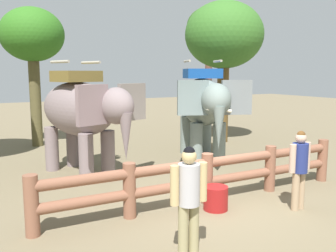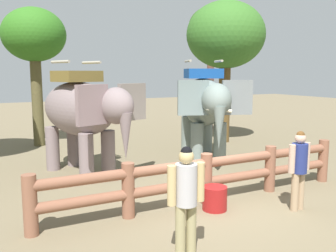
{
  "view_description": "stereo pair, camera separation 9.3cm",
  "coord_description": "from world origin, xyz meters",
  "px_view_note": "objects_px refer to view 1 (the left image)",
  "views": [
    {
      "loc": [
        -4.15,
        -6.08,
        2.7
      ],
      "look_at": [
        0.0,
        1.83,
        1.4
      ],
      "focal_mm": 39.22,
      "sensor_mm": 36.0,
      "label": 1
    },
    {
      "loc": [
        -4.07,
        -6.12,
        2.7
      ],
      "look_at": [
        0.0,
        1.83,
        1.4
      ],
      "focal_mm": 39.22,
      "sensor_mm": 36.0,
      "label": 2
    }
  ],
  "objects_px": {
    "tourist_woman_in_black": "(189,194)",
    "tree_back_center": "(209,29)",
    "tourist_man_in_blue": "(300,164)",
    "tree_far_right": "(224,37)",
    "elephant_near_left": "(83,112)",
    "tree_far_left": "(32,38)",
    "feed_bucket": "(216,198)",
    "elephant_center": "(204,104)",
    "log_fence": "(207,175)"
  },
  "relations": [
    {
      "from": "tourist_man_in_blue",
      "to": "log_fence",
      "type": "bearing_deg",
      "value": 140.2
    },
    {
      "from": "tourist_woman_in_black",
      "to": "tree_far_right",
      "type": "distance_m",
      "value": 9.87
    },
    {
      "from": "tree_far_left",
      "to": "feed_bucket",
      "type": "relative_size",
      "value": 10.31
    },
    {
      "from": "log_fence",
      "to": "tree_far_right",
      "type": "bearing_deg",
      "value": 51.48
    },
    {
      "from": "tree_far_left",
      "to": "elephant_near_left",
      "type": "bearing_deg",
      "value": -83.87
    },
    {
      "from": "elephant_center",
      "to": "tourist_woman_in_black",
      "type": "relative_size",
      "value": 2.22
    },
    {
      "from": "tourist_woman_in_black",
      "to": "tourist_man_in_blue",
      "type": "distance_m",
      "value": 2.97
    },
    {
      "from": "tourist_woman_in_black",
      "to": "tree_far_left",
      "type": "xyz_separation_m",
      "value": [
        -0.7,
        9.79,
        2.98
      ]
    },
    {
      "from": "elephant_center",
      "to": "feed_bucket",
      "type": "height_order",
      "value": "elephant_center"
    },
    {
      "from": "log_fence",
      "to": "elephant_center",
      "type": "bearing_deg",
      "value": 58.13
    },
    {
      "from": "elephant_near_left",
      "to": "elephant_center",
      "type": "relative_size",
      "value": 0.98
    },
    {
      "from": "log_fence",
      "to": "elephant_near_left",
      "type": "bearing_deg",
      "value": 117.31
    },
    {
      "from": "log_fence",
      "to": "tree_far_right",
      "type": "distance_m",
      "value": 7.85
    },
    {
      "from": "tree_far_left",
      "to": "tree_far_right",
      "type": "bearing_deg",
      "value": -20.79
    },
    {
      "from": "elephant_near_left",
      "to": "elephant_center",
      "type": "bearing_deg",
      "value": -0.71
    },
    {
      "from": "tourist_woman_in_black",
      "to": "log_fence",
      "type": "bearing_deg",
      "value": 49.61
    },
    {
      "from": "log_fence",
      "to": "elephant_center",
      "type": "distance_m",
      "value": 4.0
    },
    {
      "from": "elephant_center",
      "to": "tourist_man_in_blue",
      "type": "distance_m",
      "value": 4.54
    },
    {
      "from": "elephant_center",
      "to": "tree_back_center",
      "type": "distance_m",
      "value": 7.3
    },
    {
      "from": "elephant_center",
      "to": "tourist_man_in_blue",
      "type": "height_order",
      "value": "elephant_center"
    },
    {
      "from": "elephant_center",
      "to": "tourist_man_in_blue",
      "type": "relative_size",
      "value": 2.32
    },
    {
      "from": "log_fence",
      "to": "tree_far_right",
      "type": "height_order",
      "value": "tree_far_right"
    },
    {
      "from": "tourist_man_in_blue",
      "to": "tree_back_center",
      "type": "relative_size",
      "value": 0.27
    },
    {
      "from": "tree_far_left",
      "to": "log_fence",
      "type": "bearing_deg",
      "value": -74.57
    },
    {
      "from": "elephant_near_left",
      "to": "elephant_center",
      "type": "xyz_separation_m",
      "value": [
        3.73,
        -0.05,
        0.04
      ]
    },
    {
      "from": "tree_far_right",
      "to": "tree_back_center",
      "type": "bearing_deg",
      "value": 65.33
    },
    {
      "from": "elephant_near_left",
      "to": "tourist_man_in_blue",
      "type": "bearing_deg",
      "value": -55.24
    },
    {
      "from": "tree_back_center",
      "to": "elephant_center",
      "type": "bearing_deg",
      "value": -125.11
    },
    {
      "from": "elephant_near_left",
      "to": "tourist_woman_in_black",
      "type": "relative_size",
      "value": 2.16
    },
    {
      "from": "log_fence",
      "to": "tourist_man_in_blue",
      "type": "xyz_separation_m",
      "value": [
        1.39,
        -1.16,
        0.31
      ]
    },
    {
      "from": "tourist_woman_in_black",
      "to": "feed_bucket",
      "type": "distance_m",
      "value": 2.11
    },
    {
      "from": "tree_far_left",
      "to": "tree_back_center",
      "type": "distance_m",
      "value": 8.14
    },
    {
      "from": "tree_back_center",
      "to": "tourist_man_in_blue",
      "type": "bearing_deg",
      "value": -114.34
    },
    {
      "from": "tourist_woman_in_black",
      "to": "elephant_near_left",
      "type": "bearing_deg",
      "value": 92.23
    },
    {
      "from": "tourist_woman_in_black",
      "to": "tree_back_center",
      "type": "height_order",
      "value": "tree_back_center"
    },
    {
      "from": "elephant_near_left",
      "to": "tree_far_left",
      "type": "relative_size",
      "value": 0.72
    },
    {
      "from": "tree_back_center",
      "to": "tree_far_right",
      "type": "relative_size",
      "value": 1.07
    },
    {
      "from": "tree_far_left",
      "to": "feed_bucket",
      "type": "height_order",
      "value": "tree_far_left"
    },
    {
      "from": "elephant_center",
      "to": "feed_bucket",
      "type": "xyz_separation_m",
      "value": [
        -2.09,
        -3.67,
        -1.5
      ]
    },
    {
      "from": "elephant_near_left",
      "to": "tourist_man_in_blue",
      "type": "distance_m",
      "value": 5.49
    },
    {
      "from": "tree_back_center",
      "to": "tree_far_right",
      "type": "xyz_separation_m",
      "value": [
        -1.47,
        -3.19,
        -0.67
      ]
    },
    {
      "from": "log_fence",
      "to": "tourist_woman_in_black",
      "type": "relative_size",
      "value": 4.31
    },
    {
      "from": "tourist_man_in_blue",
      "to": "tree_back_center",
      "type": "height_order",
      "value": "tree_back_center"
    },
    {
      "from": "log_fence",
      "to": "tree_far_left",
      "type": "xyz_separation_m",
      "value": [
        -2.21,
        8.02,
        3.33
      ]
    },
    {
      "from": "tourist_man_in_blue",
      "to": "tree_back_center",
      "type": "bearing_deg",
      "value": 65.66
    },
    {
      "from": "tourist_man_in_blue",
      "to": "tree_far_right",
      "type": "height_order",
      "value": "tree_far_right"
    },
    {
      "from": "elephant_near_left",
      "to": "tourist_man_in_blue",
      "type": "height_order",
      "value": "elephant_near_left"
    },
    {
      "from": "log_fence",
      "to": "elephant_center",
      "type": "xyz_separation_m",
      "value": [
        2.03,
        3.26,
        1.13
      ]
    },
    {
      "from": "tourist_man_in_blue",
      "to": "tree_far_right",
      "type": "xyz_separation_m",
      "value": [
        3.0,
        6.67,
        3.14
      ]
    },
    {
      "from": "tourist_woman_in_black",
      "to": "elephant_center",
      "type": "bearing_deg",
      "value": 54.91
    }
  ]
}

